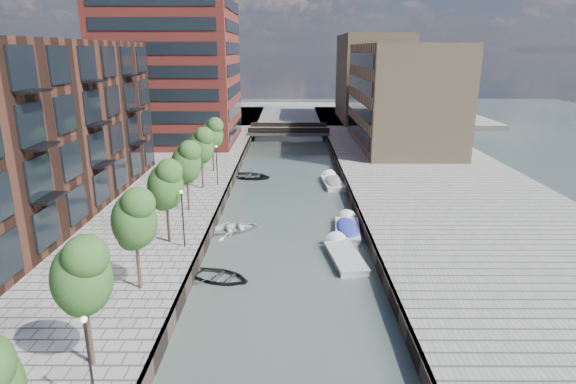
{
  "coord_description": "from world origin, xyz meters",
  "views": [
    {
      "loc": [
        0.11,
        -7.07,
        14.21
      ],
      "look_at": [
        0.0,
        29.07,
        3.5
      ],
      "focal_mm": 30.0,
      "sensor_mm": 36.0,
      "label": 1
    }
  ],
  "objects_px": {
    "bridge": "(289,131)",
    "tree_2": "(134,217)",
    "motorboat_3": "(347,228)",
    "tree_1": "(81,274)",
    "sloop_1": "(220,280)",
    "tree_6": "(212,133)",
    "car": "(366,135)",
    "tree_5": "(201,145)",
    "tree_4": "(186,161)",
    "sloop_4": "(250,178)",
    "sloop_3": "(232,232)",
    "motorboat_2": "(343,255)",
    "motorboat_4": "(332,182)",
    "tree_3": "(165,184)"
  },
  "relations": [
    {
      "from": "bridge",
      "to": "tree_2",
      "type": "bearing_deg",
      "value": -98.95
    },
    {
      "from": "motorboat_3",
      "to": "tree_1",
      "type": "bearing_deg",
      "value": -125.44
    },
    {
      "from": "sloop_1",
      "to": "bridge",
      "type": "bearing_deg",
      "value": 17.32
    },
    {
      "from": "tree_2",
      "to": "tree_6",
      "type": "xyz_separation_m",
      "value": [
        0.0,
        28.0,
        0.0
      ]
    },
    {
      "from": "car",
      "to": "sloop_1",
      "type": "bearing_deg",
      "value": -114.1
    },
    {
      "from": "tree_1",
      "to": "tree_5",
      "type": "height_order",
      "value": "same"
    },
    {
      "from": "bridge",
      "to": "tree_4",
      "type": "relative_size",
      "value": 2.18
    },
    {
      "from": "sloop_4",
      "to": "car",
      "type": "distance_m",
      "value": 25.75
    },
    {
      "from": "tree_6",
      "to": "sloop_3",
      "type": "xyz_separation_m",
      "value": [
        3.96,
        -16.52,
        -5.31
      ]
    },
    {
      "from": "sloop_3",
      "to": "motorboat_2",
      "type": "relative_size",
      "value": 0.77
    },
    {
      "from": "motorboat_4",
      "to": "motorboat_3",
      "type": "bearing_deg",
      "value": -89.93
    },
    {
      "from": "tree_1",
      "to": "tree_3",
      "type": "relative_size",
      "value": 1.0
    },
    {
      "from": "sloop_1",
      "to": "car",
      "type": "xyz_separation_m",
      "value": [
        16.26,
        45.33,
        1.63
      ]
    },
    {
      "from": "tree_2",
      "to": "car",
      "type": "xyz_separation_m",
      "value": [
        20.42,
        48.33,
        -3.68
      ]
    },
    {
      "from": "motorboat_4",
      "to": "sloop_3",
      "type": "bearing_deg",
      "value": -122.94
    },
    {
      "from": "bridge",
      "to": "tree_2",
      "type": "xyz_separation_m",
      "value": [
        -8.5,
        -54.0,
        3.92
      ]
    },
    {
      "from": "tree_2",
      "to": "tree_4",
      "type": "bearing_deg",
      "value": 90.0
    },
    {
      "from": "tree_3",
      "to": "sloop_4",
      "type": "distance_m",
      "value": 22.5
    },
    {
      "from": "tree_2",
      "to": "tree_4",
      "type": "relative_size",
      "value": 1.0
    },
    {
      "from": "tree_2",
      "to": "motorboat_3",
      "type": "bearing_deg",
      "value": 41.36
    },
    {
      "from": "tree_5",
      "to": "tree_6",
      "type": "bearing_deg",
      "value": 90.0
    },
    {
      "from": "tree_1",
      "to": "sloop_3",
      "type": "bearing_deg",
      "value": 77.92
    },
    {
      "from": "bridge",
      "to": "car",
      "type": "relative_size",
      "value": 3.51
    },
    {
      "from": "bridge",
      "to": "tree_4",
      "type": "xyz_separation_m",
      "value": [
        -8.5,
        -40.0,
        3.92
      ]
    },
    {
      "from": "tree_1",
      "to": "tree_2",
      "type": "bearing_deg",
      "value": 90.0
    },
    {
      "from": "tree_5",
      "to": "motorboat_4",
      "type": "distance_m",
      "value": 15.08
    },
    {
      "from": "tree_2",
      "to": "motorboat_3",
      "type": "relative_size",
      "value": 1.05
    },
    {
      "from": "tree_4",
      "to": "sloop_1",
      "type": "relative_size",
      "value": 1.47
    },
    {
      "from": "motorboat_2",
      "to": "tree_3",
      "type": "bearing_deg",
      "value": 178.12
    },
    {
      "from": "motorboat_3",
      "to": "tree_6",
      "type": "bearing_deg",
      "value": 129.36
    },
    {
      "from": "tree_1",
      "to": "car",
      "type": "xyz_separation_m",
      "value": [
        20.42,
        55.33,
        -3.68
      ]
    },
    {
      "from": "motorboat_3",
      "to": "car",
      "type": "bearing_deg",
      "value": 79.05
    },
    {
      "from": "tree_2",
      "to": "tree_1",
      "type": "bearing_deg",
      "value": -90.0
    },
    {
      "from": "sloop_3",
      "to": "motorboat_4",
      "type": "distance_m",
      "value": 17.22
    },
    {
      "from": "tree_1",
      "to": "sloop_1",
      "type": "distance_m",
      "value": 12.06
    },
    {
      "from": "sloop_1",
      "to": "car",
      "type": "height_order",
      "value": "car"
    },
    {
      "from": "tree_1",
      "to": "sloop_4",
      "type": "height_order",
      "value": "tree_1"
    },
    {
      "from": "tree_2",
      "to": "car",
      "type": "height_order",
      "value": "tree_2"
    },
    {
      "from": "bridge",
      "to": "motorboat_2",
      "type": "distance_m",
      "value": 47.59
    },
    {
      "from": "tree_4",
      "to": "motorboat_4",
      "type": "height_order",
      "value": "tree_4"
    },
    {
      "from": "motorboat_2",
      "to": "tree_1",
      "type": "bearing_deg",
      "value": -132.44
    },
    {
      "from": "bridge",
      "to": "tree_3",
      "type": "relative_size",
      "value": 2.18
    },
    {
      "from": "tree_3",
      "to": "car",
      "type": "relative_size",
      "value": 1.61
    },
    {
      "from": "tree_3",
      "to": "car",
      "type": "bearing_deg",
      "value": 63.71
    },
    {
      "from": "sloop_4",
      "to": "motorboat_3",
      "type": "distance_m",
      "value": 19.13
    },
    {
      "from": "motorboat_4",
      "to": "motorboat_2",
      "type": "bearing_deg",
      "value": -92.64
    },
    {
      "from": "tree_4",
      "to": "motorboat_3",
      "type": "bearing_deg",
      "value": -9.62
    },
    {
      "from": "tree_4",
      "to": "motorboat_3",
      "type": "distance_m",
      "value": 14.45
    },
    {
      "from": "tree_6",
      "to": "tree_2",
      "type": "bearing_deg",
      "value": -90.0
    },
    {
      "from": "bridge",
      "to": "sloop_3",
      "type": "xyz_separation_m",
      "value": [
        -4.54,
        -42.52,
        -1.39
      ]
    }
  ]
}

